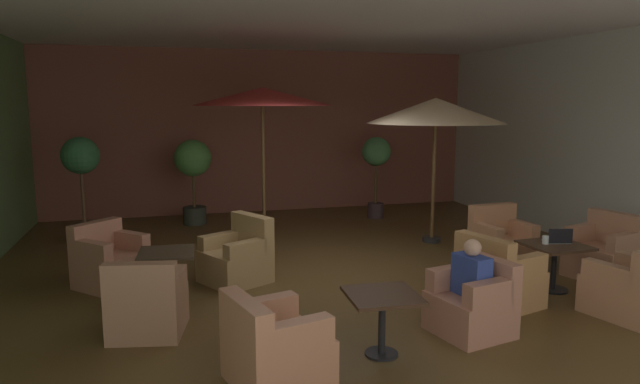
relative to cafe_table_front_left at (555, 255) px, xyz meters
name	(u,v)px	position (x,y,z in m)	size (l,w,h in m)	color
ground_plane	(330,278)	(-2.62, 1.31, -0.49)	(9.56, 10.34, 0.02)	brown
wall_back_brick	(264,132)	(-2.62, 6.44, 1.29)	(9.56, 0.08, 3.54)	brown
wall_right_plain	(620,144)	(2.12, 1.31, 1.29)	(0.08, 10.34, 3.54)	silver
ceiling_slab	(331,12)	(-2.62, 1.31, 3.09)	(9.56, 10.34, 0.06)	silver
cafe_table_front_left	(555,255)	(0.00, 0.00, 0.00)	(0.76, 0.76, 0.61)	black
armchair_front_left_north	(501,246)	(-0.09, 1.04, -0.14)	(0.81, 0.77, 0.92)	tan
armchair_front_left_east	(498,279)	(-1.01, -0.28, -0.15)	(0.94, 0.98, 0.87)	tan
armchair_front_left_south	(632,290)	(0.26, -1.01, -0.16)	(0.93, 0.95, 0.85)	#B07A57
armchair_front_left_west	(603,254)	(1.01, 0.28, -0.14)	(0.89, 0.92, 0.90)	tan
cafe_table_front_right	(382,307)	(-2.84, -1.19, 0.01)	(0.70, 0.70, 0.61)	black
armchair_front_right_north	(274,350)	(-3.95, -1.48, -0.16)	(0.93, 0.95, 0.81)	tan
armchair_front_right_east	(472,305)	(-1.73, -0.94, -0.17)	(0.84, 0.86, 0.79)	#B6765D
cafe_table_mid_center	(167,263)	(-4.81, 0.96, -0.01)	(0.71, 0.71, 0.61)	black
armchair_mid_center_north	(147,305)	(-5.02, -0.06, -0.16)	(0.85, 0.87, 0.84)	tan
armchair_mid_center_east	(238,258)	(-3.89, 1.46, -0.15)	(1.03, 1.03, 0.89)	tan
armchair_mid_center_south	(110,262)	(-5.53, 1.71, -0.15)	(1.06, 1.06, 0.84)	#B6755C
patio_umbrella_tall_red	(262,97)	(-3.11, 3.83, 2.02)	(2.43, 2.43, 2.67)	#2D2D2D
patio_umbrella_center_beige	(436,111)	(-0.33, 2.79, 1.79)	(2.34, 2.34, 2.49)	#2D2D2D
potted_tree_left_corner	(376,160)	(-0.53, 5.00, 0.75)	(0.60, 0.60, 1.71)	#3E2F33
potted_tree_mid_left	(81,170)	(-6.15, 4.26, 0.80)	(0.63, 0.63, 1.84)	#313134
potted_tree_mid_right	(193,168)	(-4.24, 5.40, 0.66)	(0.73, 0.73, 1.69)	#32362D
patron_blue_shirt	(472,272)	(-1.76, -0.95, 0.20)	(0.29, 0.43, 0.60)	#2E4294
iced_drink_cup	(545,240)	(-0.12, 0.05, 0.19)	(0.08, 0.08, 0.11)	white
open_laptop	(558,239)	(0.08, 0.04, 0.19)	(0.36, 0.29, 0.20)	#9EA0A5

